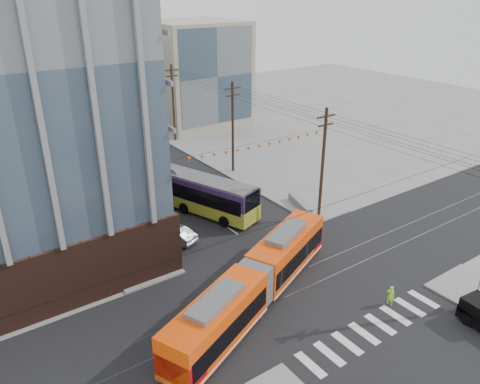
% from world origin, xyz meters
% --- Properties ---
extents(ground, '(160.00, 160.00, 0.00)m').
position_xyz_m(ground, '(0.00, 0.00, 0.00)').
color(ground, slate).
extents(bg_bldg_ne_near, '(14.00, 14.00, 16.00)m').
position_xyz_m(bg_bldg_ne_near, '(16.00, 48.00, 8.00)').
color(bg_bldg_ne_near, gray).
rests_on(bg_bldg_ne_near, ground).
extents(bg_bldg_ne_far, '(16.00, 16.00, 14.00)m').
position_xyz_m(bg_bldg_ne_far, '(18.00, 68.00, 7.00)').
color(bg_bldg_ne_far, '#8C99A5').
rests_on(bg_bldg_ne_far, ground).
extents(utility_pole_far, '(0.30, 0.30, 11.00)m').
position_xyz_m(utility_pole_far, '(8.50, 56.00, 5.50)').
color(utility_pole_far, black).
rests_on(utility_pole_far, ground).
extents(streetcar, '(18.15, 9.94, 3.60)m').
position_xyz_m(streetcar, '(-4.87, 3.61, 1.80)').
color(streetcar, '#ED4307').
rests_on(streetcar, ground).
extents(city_bus, '(7.29, 13.56, 3.79)m').
position_xyz_m(city_bus, '(-0.38, 19.37, 1.89)').
color(city_bus, '#34204D').
rests_on(city_bus, ground).
extents(parked_car_silver, '(2.83, 4.48, 1.39)m').
position_xyz_m(parked_car_silver, '(-5.26, 15.03, 0.70)').
color(parked_car_silver, '#B7B8C1').
rests_on(parked_car_silver, ground).
extents(parked_car_white, '(2.66, 5.09, 1.41)m').
position_xyz_m(parked_car_white, '(-5.91, 17.35, 0.70)').
color(parked_car_white, '#BBB7B8').
rests_on(parked_car_white, ground).
extents(parked_car_grey, '(3.50, 5.07, 1.29)m').
position_xyz_m(parked_car_grey, '(-4.92, 21.71, 0.64)').
color(parked_car_grey, slate).
rests_on(parked_car_grey, ground).
extents(pedestrian, '(0.53, 0.66, 1.58)m').
position_xyz_m(pedestrian, '(3.04, -1.95, 0.79)').
color(pedestrian, '#A1F32F').
rests_on(pedestrian, ground).
extents(stop_sign, '(0.86, 0.86, 2.23)m').
position_xyz_m(stop_sign, '(8.02, -5.50, 1.11)').
color(stop_sign, red).
rests_on(stop_sign, ground).
extents(jersey_barrier, '(2.22, 4.50, 0.88)m').
position_xyz_m(jersey_barrier, '(8.30, 13.53, 0.44)').
color(jersey_barrier, gray).
rests_on(jersey_barrier, ground).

